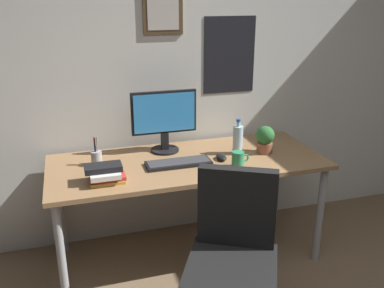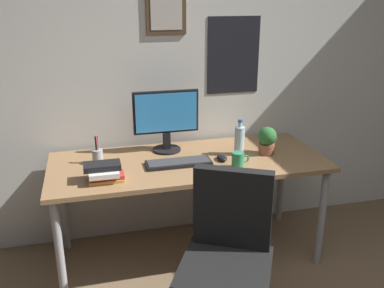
{
  "view_description": "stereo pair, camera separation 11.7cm",
  "coord_description": "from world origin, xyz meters",
  "px_view_note": "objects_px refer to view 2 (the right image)",
  "views": [
    {
      "loc": [
        -0.92,
        -0.84,
        1.81
      ],
      "look_at": [
        -0.18,
        1.59,
        0.9
      ],
      "focal_mm": 39.36,
      "sensor_mm": 36.0,
      "label": 1
    },
    {
      "loc": [
        -0.81,
        -0.87,
        1.81
      ],
      "look_at": [
        -0.18,
        1.59,
        0.9
      ],
      "focal_mm": 39.36,
      "sensor_mm": 36.0,
      "label": 2
    }
  ],
  "objects_px": {
    "water_bottle": "(239,140)",
    "potted_plant": "(267,140)",
    "computer_mouse": "(222,158)",
    "book_stack_left": "(104,172)",
    "keyboard": "(179,163)",
    "office_chair": "(228,252)",
    "monitor": "(166,118)",
    "pen_cup": "(98,156)",
    "coffee_mug_near": "(238,160)"
  },
  "relations": [
    {
      "from": "computer_mouse",
      "to": "book_stack_left",
      "type": "relative_size",
      "value": 0.47
    },
    {
      "from": "office_chair",
      "to": "monitor",
      "type": "distance_m",
      "value": 1.11
    },
    {
      "from": "keyboard",
      "to": "book_stack_left",
      "type": "height_order",
      "value": "book_stack_left"
    },
    {
      "from": "potted_plant",
      "to": "monitor",
      "type": "bearing_deg",
      "value": 160.17
    },
    {
      "from": "water_bottle",
      "to": "book_stack_left",
      "type": "xyz_separation_m",
      "value": [
        -0.94,
        -0.22,
        -0.05
      ]
    },
    {
      "from": "pen_cup",
      "to": "book_stack_left",
      "type": "height_order",
      "value": "pen_cup"
    },
    {
      "from": "coffee_mug_near",
      "to": "potted_plant",
      "type": "bearing_deg",
      "value": 34.07
    },
    {
      "from": "coffee_mug_near",
      "to": "pen_cup",
      "type": "xyz_separation_m",
      "value": [
        -0.87,
        0.3,
        0.0
      ]
    },
    {
      "from": "potted_plant",
      "to": "water_bottle",
      "type": "bearing_deg",
      "value": 169.01
    },
    {
      "from": "coffee_mug_near",
      "to": "water_bottle",
      "type": "bearing_deg",
      "value": 68.24
    },
    {
      "from": "computer_mouse",
      "to": "water_bottle",
      "type": "xyz_separation_m",
      "value": [
        0.15,
        0.08,
        0.09
      ]
    },
    {
      "from": "monitor",
      "to": "pen_cup",
      "type": "xyz_separation_m",
      "value": [
        -0.49,
        -0.13,
        -0.19
      ]
    },
    {
      "from": "keyboard",
      "to": "pen_cup",
      "type": "height_order",
      "value": "pen_cup"
    },
    {
      "from": "office_chair",
      "to": "water_bottle",
      "type": "distance_m",
      "value": 0.93
    },
    {
      "from": "computer_mouse",
      "to": "potted_plant",
      "type": "bearing_deg",
      "value": 6.57
    },
    {
      "from": "computer_mouse",
      "to": "pen_cup",
      "type": "distance_m",
      "value": 0.83
    },
    {
      "from": "office_chair",
      "to": "water_bottle",
      "type": "relative_size",
      "value": 3.76
    },
    {
      "from": "office_chair",
      "to": "pen_cup",
      "type": "relative_size",
      "value": 4.75
    },
    {
      "from": "office_chair",
      "to": "pen_cup",
      "type": "distance_m",
      "value": 1.1
    },
    {
      "from": "keyboard",
      "to": "coffee_mug_near",
      "type": "height_order",
      "value": "coffee_mug_near"
    },
    {
      "from": "monitor",
      "to": "book_stack_left",
      "type": "distance_m",
      "value": 0.65
    },
    {
      "from": "keyboard",
      "to": "potted_plant",
      "type": "relative_size",
      "value": 2.21
    },
    {
      "from": "office_chair",
      "to": "potted_plant",
      "type": "relative_size",
      "value": 4.87
    },
    {
      "from": "computer_mouse",
      "to": "potted_plant",
      "type": "height_order",
      "value": "potted_plant"
    },
    {
      "from": "potted_plant",
      "to": "book_stack_left",
      "type": "relative_size",
      "value": 0.83
    },
    {
      "from": "computer_mouse",
      "to": "keyboard",
      "type": "bearing_deg",
      "value": -179.27
    },
    {
      "from": "water_bottle",
      "to": "potted_plant",
      "type": "bearing_deg",
      "value": -10.99
    },
    {
      "from": "pen_cup",
      "to": "book_stack_left",
      "type": "distance_m",
      "value": 0.29
    },
    {
      "from": "pen_cup",
      "to": "book_stack_left",
      "type": "bearing_deg",
      "value": -84.63
    },
    {
      "from": "computer_mouse",
      "to": "potted_plant",
      "type": "distance_m",
      "value": 0.35
    },
    {
      "from": "coffee_mug_near",
      "to": "potted_plant",
      "type": "xyz_separation_m",
      "value": [
        0.28,
        0.19,
        0.05
      ]
    },
    {
      "from": "monitor",
      "to": "pen_cup",
      "type": "height_order",
      "value": "monitor"
    },
    {
      "from": "office_chair",
      "to": "computer_mouse",
      "type": "height_order",
      "value": "office_chair"
    },
    {
      "from": "keyboard",
      "to": "water_bottle",
      "type": "relative_size",
      "value": 1.7
    },
    {
      "from": "monitor",
      "to": "office_chair",
      "type": "bearing_deg",
      "value": -82.65
    },
    {
      "from": "office_chair",
      "to": "book_stack_left",
      "type": "bearing_deg",
      "value": 135.52
    },
    {
      "from": "potted_plant",
      "to": "book_stack_left",
      "type": "height_order",
      "value": "potted_plant"
    },
    {
      "from": "computer_mouse",
      "to": "office_chair",
      "type": "bearing_deg",
      "value": -105.24
    },
    {
      "from": "potted_plant",
      "to": "pen_cup",
      "type": "relative_size",
      "value": 0.98
    },
    {
      "from": "computer_mouse",
      "to": "book_stack_left",
      "type": "bearing_deg",
      "value": -169.78
    },
    {
      "from": "water_bottle",
      "to": "keyboard",
      "type": "bearing_deg",
      "value": -169.97
    },
    {
      "from": "water_bottle",
      "to": "pen_cup",
      "type": "bearing_deg",
      "value": 175.67
    },
    {
      "from": "keyboard",
      "to": "potted_plant",
      "type": "height_order",
      "value": "potted_plant"
    },
    {
      "from": "monitor",
      "to": "potted_plant",
      "type": "relative_size",
      "value": 2.36
    },
    {
      "from": "potted_plant",
      "to": "office_chair",
      "type": "bearing_deg",
      "value": -125.15
    },
    {
      "from": "keyboard",
      "to": "coffee_mug_near",
      "type": "xyz_separation_m",
      "value": [
        0.36,
        -0.15,
        0.04
      ]
    },
    {
      "from": "office_chair",
      "to": "keyboard",
      "type": "height_order",
      "value": "office_chair"
    },
    {
      "from": "office_chair",
      "to": "pen_cup",
      "type": "xyz_separation_m",
      "value": [
        -0.62,
        0.87,
        0.28
      ]
    },
    {
      "from": "computer_mouse",
      "to": "potted_plant",
      "type": "relative_size",
      "value": 0.56
    },
    {
      "from": "coffee_mug_near",
      "to": "monitor",
      "type": "bearing_deg",
      "value": 131.95
    }
  ]
}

